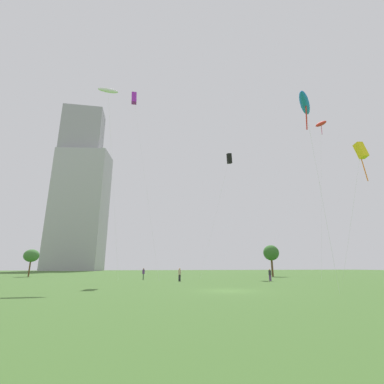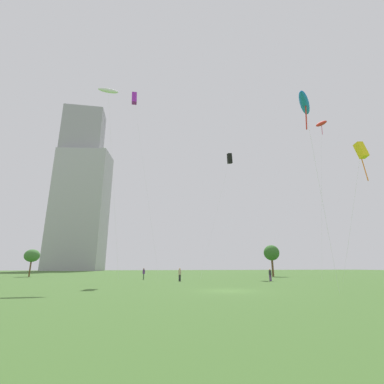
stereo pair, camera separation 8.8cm
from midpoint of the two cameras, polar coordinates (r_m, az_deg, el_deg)
name	(u,v)px [view 1 (the left image)]	position (r m, az deg, el deg)	size (l,w,h in m)	color
ground	(229,291)	(24.08, 7.55, -19.84)	(280.00, 280.00, 0.00)	#3D6028
person_standing_0	(143,273)	(45.13, -10.19, -16.35)	(0.38, 0.38, 1.69)	#3F593F
person_standing_1	(270,274)	(41.07, 15.94, -16.17)	(0.37, 0.37, 1.64)	#593372
person_standing_4	(180,274)	(39.22, -2.68, -16.69)	(0.39, 0.39, 1.74)	#2D2D33
kite_flying_0	(305,104)	(25.80, 22.44, 16.72)	(3.67, 3.52, 15.61)	silver
kite_flying_1	(321,124)	(54.14, 25.33, 12.74)	(5.54, 3.43, 26.81)	silver
kite_flying_2	(134,98)	(57.52, -12.09, 18.63)	(5.61, 8.82, 35.07)	silver
kite_flying_3	(361,151)	(37.75, 31.82, 7.31)	(1.00, 6.69, 16.14)	silver
kite_flying_4	(229,159)	(59.76, 7.78, 6.94)	(8.83, 6.59, 25.68)	silver
kite_flying_5	(108,91)	(48.02, -17.22, 19.62)	(5.07, 5.55, 29.44)	silver
park_tree_0	(271,253)	(59.43, 16.20, -12.17)	(3.12, 3.12, 6.21)	brown
park_tree_1	(31,256)	(65.08, -30.63, -11.41)	(2.90, 2.90, 5.32)	brown
distant_highrise_0	(77,185)	(163.11, -22.99, 1.41)	(21.53, 14.14, 91.16)	#939399
distant_highrise_1	(80,209)	(153.81, -22.49, -3.30)	(25.94, 17.03, 61.93)	#A8A8AD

